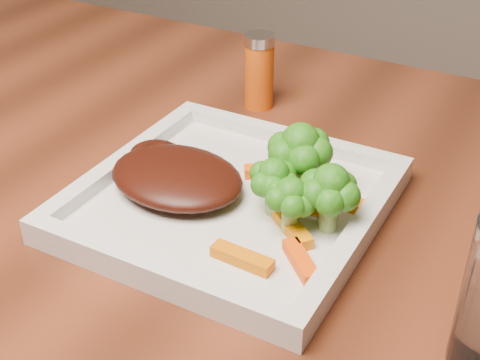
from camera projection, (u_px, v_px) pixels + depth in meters
The scene contains 13 objects.
plate at pixel (231, 205), 0.63m from camera, with size 0.27×0.27×0.01m, color silver.
steak at pixel (177, 177), 0.64m from camera, with size 0.14×0.11×0.03m, color #380F08.
broccoli_0 at pixel (299, 161), 0.62m from camera, with size 0.07×0.07×0.07m, color #1C6E12, non-canonical shape.
broccoli_1 at pixel (330, 198), 0.58m from camera, with size 0.06×0.06×0.06m, color #156B11, non-canonical shape.
broccoli_2 at pixel (290, 203), 0.57m from camera, with size 0.05×0.05×0.06m, color #366D12, non-canonical shape.
broccoli_3 at pixel (273, 184), 0.60m from camera, with size 0.05×0.05×0.06m, color #137616, non-canonical shape.
carrot_0 at pixel (242, 258), 0.55m from camera, with size 0.05×0.01×0.01m, color #CD6303.
carrot_1 at pixel (301, 261), 0.55m from camera, with size 0.05×0.01×0.01m, color #E54403.
carrot_3 at pixel (350, 203), 0.62m from camera, with size 0.06×0.01×0.01m, color orange.
carrot_4 at pixel (271, 171), 0.66m from camera, with size 0.05×0.01×0.01m, color #FF4904.
carrot_5 at pixel (293, 228), 0.58m from camera, with size 0.05×0.01×0.01m, color orange.
carrot_6 at pixel (299, 205), 0.61m from camera, with size 0.05×0.01×0.01m, color orange.
spice_shaker at pixel (259, 71), 0.80m from camera, with size 0.03×0.03×0.09m, color #B9440A.
Camera 1 is at (0.31, -0.52, 1.12)m, focal length 50.00 mm.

